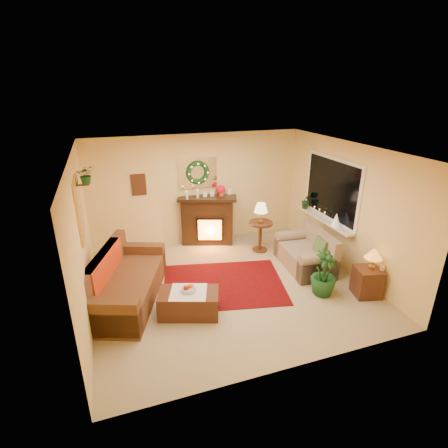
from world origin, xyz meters
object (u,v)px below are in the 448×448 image
object	(u,v)px
sofa	(127,279)
side_table_round	(260,237)
loveseat	(305,249)
end_table_square	(367,282)
fireplace	(207,222)
coffee_table	(189,303)

from	to	relation	value
sofa	side_table_round	size ratio (longest dim) A/B	3.04
loveseat	end_table_square	bearing A→B (deg)	-63.33
fireplace	coffee_table	bearing A→B (deg)	-93.67
end_table_square	coffee_table	size ratio (longest dim) A/B	0.54
loveseat	side_table_round	distance (m)	1.18
loveseat	side_table_round	xyz separation A→B (m)	(-0.55, 1.03, -0.09)
loveseat	side_table_round	world-z (taller)	loveseat
loveseat	end_table_square	xyz separation A→B (m)	(0.52, -1.29, -0.15)
fireplace	side_table_round	world-z (taller)	fireplace
sofa	fireplace	distance (m)	2.80
sofa	end_table_square	world-z (taller)	sofa
side_table_round	end_table_square	size ratio (longest dim) A/B	1.32
loveseat	end_table_square	distance (m)	1.40
fireplace	loveseat	world-z (taller)	fireplace
fireplace	end_table_square	distance (m)	3.79
loveseat	fireplace	bearing A→B (deg)	135.27
sofa	fireplace	size ratio (longest dim) A/B	1.78
side_table_round	sofa	bearing A→B (deg)	-160.25
fireplace	loveseat	xyz separation A→B (m)	(1.58, -1.85, -0.13)
end_table_square	coffee_table	xyz separation A→B (m)	(-3.21, 0.50, -0.06)
loveseat	coffee_table	world-z (taller)	loveseat
end_table_square	loveseat	bearing A→B (deg)	111.94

